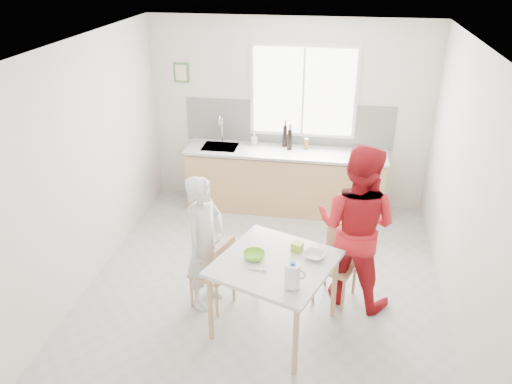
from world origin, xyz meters
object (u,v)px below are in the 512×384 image
(chair_left, at_px, (217,270))
(bowl_green, at_px, (254,255))
(wine_bottle_a, at_px, (285,136))
(bowl_white, at_px, (314,256))
(person_red, at_px, (356,226))
(wine_bottle_b, at_px, (290,139))
(dining_table, at_px, (275,269))
(milk_jug, at_px, (293,275))
(person_white, at_px, (205,243))
(chair_far, at_px, (338,259))

(chair_left, relative_size, bowl_green, 3.95)
(wine_bottle_a, bearing_deg, bowl_white, -77.25)
(person_red, distance_m, wine_bottle_b, 2.22)
(dining_table, distance_m, milk_jug, 0.48)
(dining_table, bearing_deg, person_white, 159.54)
(bowl_green, height_order, bowl_white, bowl_green)
(bowl_green, height_order, milk_jug, milk_jug)
(chair_left, relative_size, chair_far, 0.97)
(wine_bottle_a, bearing_deg, wine_bottle_b, -52.83)
(wine_bottle_b, bearing_deg, bowl_white, -78.49)
(chair_far, bearing_deg, bowl_green, -122.46)
(chair_left, relative_size, wine_bottle_a, 2.59)
(chair_left, distance_m, bowl_green, 0.62)
(dining_table, relative_size, wine_bottle_a, 4.18)
(milk_jug, bearing_deg, chair_left, 164.58)
(dining_table, bearing_deg, chair_far, 46.30)
(milk_jug, bearing_deg, dining_table, 139.26)
(bowl_white, height_order, wine_bottle_b, wine_bottle_b)
(dining_table, relative_size, bowl_white, 6.53)
(wine_bottle_a, height_order, wine_bottle_b, wine_bottle_a)
(bowl_white, bearing_deg, wine_bottle_a, 102.75)
(wine_bottle_b, bearing_deg, chair_left, -101.72)
(chair_far, height_order, bowl_green, bowl_green)
(person_red, bearing_deg, person_white, 32.88)
(dining_table, relative_size, chair_left, 1.61)
(person_white, bearing_deg, chair_left, -90.00)
(person_white, height_order, person_red, person_red)
(chair_left, xyz_separation_m, wine_bottle_a, (0.42, 2.51, 0.62))
(person_white, distance_m, wine_bottle_b, 2.46)
(chair_left, xyz_separation_m, chair_far, (1.26, 0.40, 0.01))
(dining_table, relative_size, bowl_green, 6.37)
(milk_jug, bearing_deg, chair_far, 88.61)
(bowl_white, bearing_deg, person_white, 172.09)
(wine_bottle_b, bearing_deg, dining_table, -86.88)
(chair_far, height_order, person_white, person_white)
(milk_jug, relative_size, wine_bottle_a, 0.77)
(milk_jug, xyz_separation_m, wine_bottle_b, (-0.35, 3.02, 0.14))
(chair_left, distance_m, person_red, 1.53)
(wine_bottle_a, bearing_deg, chair_left, -99.46)
(chair_far, xyz_separation_m, wine_bottle_a, (-0.84, 2.11, 0.61))
(chair_left, xyz_separation_m, bowl_white, (1.01, -0.11, 0.37))
(wine_bottle_b, bearing_deg, milk_jug, -83.39)
(person_white, bearing_deg, dining_table, -90.00)
(person_white, xyz_separation_m, bowl_white, (1.14, -0.16, 0.08))
(bowl_white, bearing_deg, milk_jug, -107.91)
(dining_table, distance_m, bowl_white, 0.41)
(chair_left, relative_size, person_red, 0.46)
(bowl_white, bearing_deg, person_red, 51.36)
(dining_table, xyz_separation_m, wine_bottle_b, (-0.14, 2.65, 0.35))
(dining_table, xyz_separation_m, milk_jug, (0.21, -0.37, 0.22))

